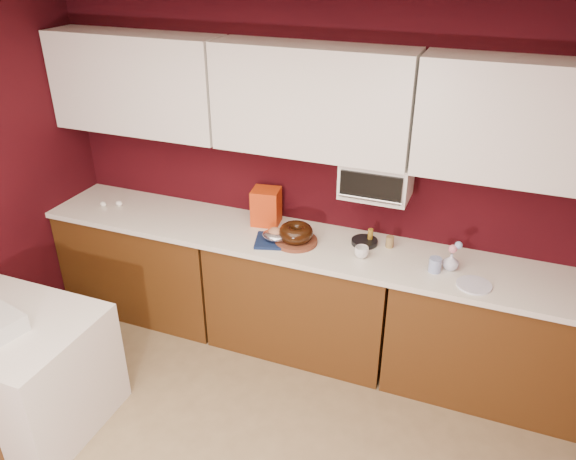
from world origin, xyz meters
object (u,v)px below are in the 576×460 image
(dining_table, at_px, (19,371))
(bundt_cake, at_px, (296,233))
(coffee_mug, at_px, (362,251))
(flower_vase, at_px, (451,261))
(foil_ham_nest, at_px, (276,235))
(pandoro_box, at_px, (266,207))
(blue_jar, at_px, (435,265))
(toaster_oven, at_px, (377,178))

(dining_table, height_order, bundt_cake, bundt_cake)
(coffee_mug, height_order, flower_vase, flower_vase)
(foil_ham_nest, bearing_deg, pandoro_box, 125.47)
(foil_ham_nest, height_order, pandoro_box, pandoro_box)
(bundt_cake, relative_size, foil_ham_nest, 1.28)
(dining_table, distance_m, coffee_mug, 2.31)
(pandoro_box, distance_m, blue_jar, 1.29)
(bundt_cake, bearing_deg, blue_jar, -1.53)
(toaster_oven, bearing_deg, coffee_mug, -92.99)
(foil_ham_nest, distance_m, coffee_mug, 0.61)
(toaster_oven, height_order, flower_vase, toaster_oven)
(flower_vase, bearing_deg, bundt_cake, -177.86)
(foil_ham_nest, distance_m, blue_jar, 1.09)
(foil_ham_nest, bearing_deg, blue_jar, 0.87)
(dining_table, height_order, pandoro_box, pandoro_box)
(pandoro_box, bearing_deg, coffee_mug, -25.04)
(foil_ham_nest, bearing_deg, coffee_mug, 1.82)
(blue_jar, height_order, flower_vase, flower_vase)
(toaster_oven, height_order, bundt_cake, toaster_oven)
(dining_table, height_order, foil_ham_nest, foil_ham_nest)
(coffee_mug, relative_size, blue_jar, 0.98)
(toaster_oven, bearing_deg, pandoro_box, -179.56)
(toaster_oven, relative_size, coffee_mug, 4.87)
(dining_table, bearing_deg, bundt_cake, 43.46)
(dining_table, xyz_separation_m, pandoro_box, (1.05, 1.50, 0.66))
(pandoro_box, bearing_deg, foil_ham_nest, -63.33)
(toaster_oven, relative_size, foil_ham_nest, 2.40)
(pandoro_box, distance_m, coffee_mug, 0.82)
(toaster_oven, distance_m, flower_vase, 0.71)
(toaster_oven, height_order, blue_jar, toaster_oven)
(dining_table, relative_size, pandoro_box, 3.71)
(dining_table, xyz_separation_m, coffee_mug, (1.84, 1.27, 0.57))
(bundt_cake, height_order, pandoro_box, pandoro_box)
(flower_vase, bearing_deg, blue_jar, -143.97)
(toaster_oven, distance_m, foil_ham_nest, 0.79)
(pandoro_box, bearing_deg, blue_jar, -19.18)
(blue_jar, xyz_separation_m, flower_vase, (0.09, 0.06, 0.02))
(toaster_oven, distance_m, coffee_mug, 0.49)
(blue_jar, distance_m, flower_vase, 0.11)
(blue_jar, bearing_deg, toaster_oven, 153.01)
(coffee_mug, bearing_deg, foil_ham_nest, -178.18)
(flower_vase, bearing_deg, foil_ham_nest, -176.06)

